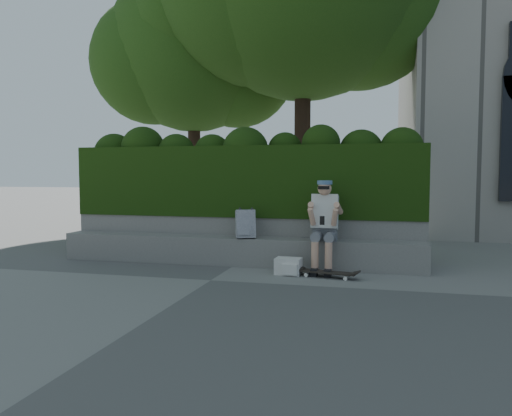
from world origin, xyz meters
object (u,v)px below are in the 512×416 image
(person, at_px, (324,222))
(skateboard, at_px, (327,273))
(backpack_plaid, at_px, (246,224))
(backpack_ground, at_px, (288,266))

(person, relative_size, skateboard, 1.63)
(person, height_order, backpack_plaid, person)
(skateboard, relative_size, backpack_ground, 2.25)
(person, height_order, skateboard, person)
(person, distance_m, skateboard, 0.84)
(person, relative_size, backpack_ground, 3.68)
(skateboard, distance_m, backpack_ground, 0.59)
(skateboard, distance_m, backpack_plaid, 1.60)
(person, xyz_separation_m, backpack_plaid, (-1.26, 0.08, -0.08))
(person, relative_size, backpack_plaid, 3.06)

